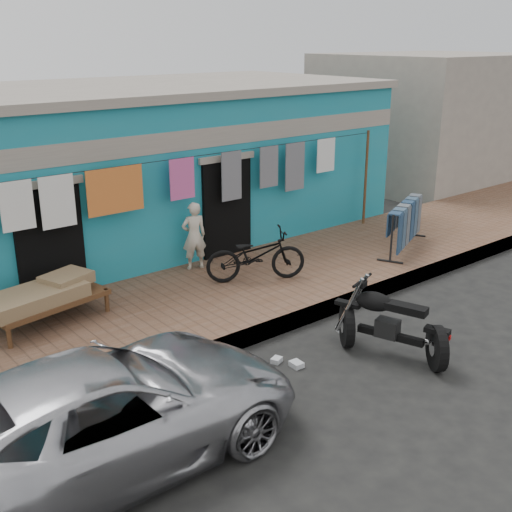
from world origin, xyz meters
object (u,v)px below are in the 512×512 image
(car, at_px, (103,412))
(jeans_rack, at_px, (404,225))
(bicycle, at_px, (256,250))
(charpoy, at_px, (47,303))
(motorcycle, at_px, (391,322))
(seated_person, at_px, (194,236))

(car, relative_size, jeans_rack, 2.24)
(bicycle, xyz_separation_m, charpoy, (-3.50, 0.59, -0.25))
(bicycle, distance_m, jeans_rack, 3.45)
(car, distance_m, charpoy, 3.35)
(car, bearing_deg, motorcycle, -94.92)
(seated_person, distance_m, motorcycle, 4.23)
(seated_person, bearing_deg, bicycle, 128.62)
(jeans_rack, bearing_deg, charpoy, 171.01)
(bicycle, distance_m, charpoy, 3.56)
(charpoy, relative_size, jeans_rack, 0.99)
(motorcycle, bearing_deg, seated_person, 77.91)
(car, relative_size, bicycle, 2.59)
(car, xyz_separation_m, bicycle, (4.23, 2.68, 0.18))
(car, distance_m, seated_person, 5.37)
(car, distance_m, motorcycle, 4.21)
(car, relative_size, motorcycle, 2.51)
(seated_person, height_order, jeans_rack, seated_person)
(seated_person, relative_size, charpoy, 0.63)
(seated_person, relative_size, bicycle, 0.73)
(bicycle, bearing_deg, charpoy, 107.96)
(jeans_rack, bearing_deg, bicycle, 171.67)
(motorcycle, distance_m, jeans_rack, 4.28)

